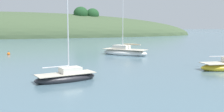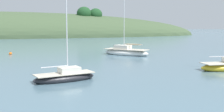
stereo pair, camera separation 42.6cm
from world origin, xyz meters
name	(u,v)px [view 2 (the right image)]	position (x,y,z in m)	size (l,w,h in m)	color
sailboat_cream_ketch	(126,52)	(4.54, 30.87, 0.41)	(6.49, 6.41, 7.96)	white
sailboat_grey_yawl	(65,77)	(-4.95, 14.73, 0.32)	(5.21, 3.10, 7.07)	#232328
mooring_buoy_outer	(10,54)	(-11.48, 35.15, 0.12)	(0.44, 0.44, 0.54)	orange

